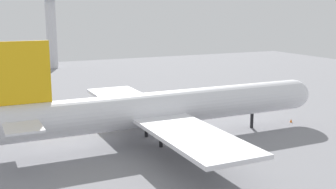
{
  "coord_description": "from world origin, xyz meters",
  "views": [
    {
      "loc": [
        -34.71,
        -73.62,
        25.57
      ],
      "look_at": [
        0.0,
        0.0,
        9.23
      ],
      "focal_mm": 45.24,
      "sensor_mm": 36.0,
      "label": 1
    }
  ],
  "objects": [
    {
      "name": "ground_plane",
      "position": [
        0.0,
        0.0,
        0.0
      ],
      "size": [
        279.48,
        279.48,
        0.0
      ],
      "primitive_type": "plane",
      "color": "gray"
    },
    {
      "name": "cargo_airplane",
      "position": [
        -0.27,
        -0.0,
        6.49
      ],
      "size": [
        69.87,
        59.27,
        20.51
      ],
      "color": "silver",
      "rests_on": "ground_plane"
    },
    {
      "name": "safety_cone_nose",
      "position": [
        31.44,
        -0.12,
        0.39
      ],
      "size": [
        0.54,
        0.54,
        0.78
      ],
      "primitive_type": "cone",
      "color": "orange",
      "rests_on": "ground_plane"
    },
    {
      "name": "control_tower",
      "position": [
        -1.06,
        118.27,
        21.06
      ],
      "size": [
        8.48,
        8.48,
        34.66
      ],
      "color": "silver",
      "rests_on": "ground_plane"
    }
  ]
}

